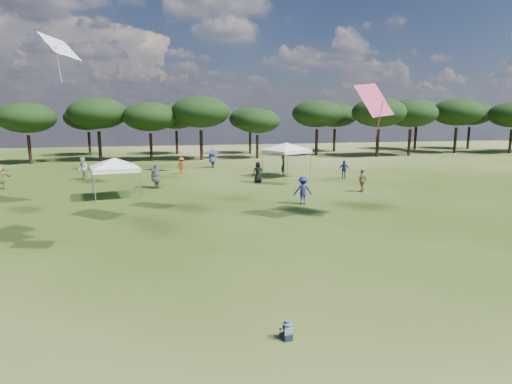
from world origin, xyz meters
TOP-DOWN VIEW (x-y plane):
  - tree_line at (2.39, 47.41)m, footprint 108.78×17.63m
  - tent_left at (-4.76, 21.52)m, footprint 5.69×5.69m
  - tent_right at (8.83, 28.21)m, footprint 5.81×5.81m
  - toddler at (0.63, 2.03)m, footprint 0.34×0.37m
  - festival_crowd at (-1.89, 26.84)m, footprint 28.80×21.30m

SIDE VIEW (x-z plane):
  - toddler at x=0.63m, z-range -0.03..0.47m
  - festival_crowd at x=-1.89m, z-range -0.08..1.85m
  - tent_left at x=-4.76m, z-range 1.04..3.96m
  - tent_right at x=8.83m, z-range 1.21..4.47m
  - tree_line at x=2.39m, z-range 1.54..9.31m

